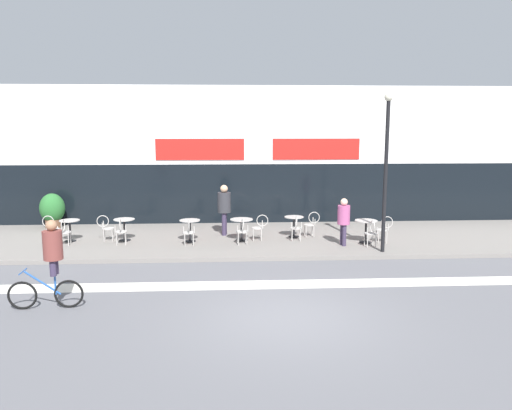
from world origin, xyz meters
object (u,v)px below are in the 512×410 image
object	(u,v)px
bistro_table_2	(190,226)
cafe_chair_1_side	(106,226)
cafe_chair_0_side	(51,227)
cafe_chair_4_side	(311,222)
cafe_chair_3_side	(260,226)
cafe_chair_5_side	(384,227)
planter_pot	(52,210)
bistro_table_1	(124,225)
bistro_table_4	(294,222)
cafe_chair_3_near	(242,230)
cafe_chair_4_near	(296,226)
cafe_chair_5_near	(371,232)
cafe_chair_0_near	(64,230)
cafe_chair_1_near	(121,230)
lamp_post	(386,161)
pedestrian_near_end	(224,205)
pedestrian_far_end	(344,218)
bistro_table_3	(242,225)
bistro_table_0	(70,226)
bistro_table_5	(366,227)
cafe_chair_2_near	(189,231)
cyclist_0	(51,257)

from	to	relation	value
bistro_table_2	cafe_chair_1_side	size ratio (longest dim) A/B	0.83
cafe_chair_0_side	cafe_chair_4_side	world-z (taller)	same
bistro_table_2	cafe_chair_0_side	world-z (taller)	cafe_chair_0_side
cafe_chair_3_side	cafe_chair_4_side	distance (m)	1.94
cafe_chair_5_side	planter_pot	bearing A→B (deg)	-11.99
bistro_table_1	cafe_chair_0_side	world-z (taller)	cafe_chair_0_side
bistro_table_4	cafe_chair_3_near	bearing A→B (deg)	-150.14
cafe_chair_4_near	cafe_chair_5_near	xyz separation A→B (m)	(2.33, -1.00, 0.00)
cafe_chair_0_near	cafe_chair_1_side	xyz separation A→B (m)	(1.22, 0.62, 0.00)
cafe_chair_0_near	cafe_chair_3_near	xyz separation A→B (m)	(5.89, -0.20, 0.00)
cafe_chair_0_near	cafe_chair_1_near	distance (m)	1.85
bistro_table_4	cafe_chair_1_near	bearing A→B (deg)	-171.56
cafe_chair_5_near	lamp_post	size ratio (longest dim) A/B	0.18
bistro_table_1	cafe_chair_5_side	distance (m)	8.91
cafe_chair_4_near	cafe_chair_4_side	xyz separation A→B (m)	(0.63, 0.63, 0.00)
cafe_chair_3_side	cafe_chair_4_near	distance (m)	1.26
cafe_chair_3_near	cafe_chair_1_near	bearing A→B (deg)	80.09
cafe_chair_1_side	cafe_chair_3_near	size ratio (longest dim) A/B	1.00
cafe_chair_5_side	pedestrian_near_end	bearing A→B (deg)	-12.80
lamp_post	cafe_chair_0_side	bearing A→B (deg)	169.61
lamp_post	pedestrian_near_end	size ratio (longest dim) A/B	2.69
lamp_post	bistro_table_1	bearing A→B (deg)	166.69
bistro_table_4	cafe_chair_4_side	distance (m)	0.63
cafe_chair_1_near	pedestrian_near_end	distance (m)	3.73
pedestrian_far_end	bistro_table_3	bearing A→B (deg)	-27.07
bistro_table_0	bistro_table_2	xyz separation A→B (m)	(4.12, -0.27, 0.01)
cafe_chair_3_side	cafe_chair_3_near	bearing A→B (deg)	49.64
bistro_table_5	cafe_chair_2_near	distance (m)	5.97
bistro_table_5	cafe_chair_3_near	xyz separation A→B (m)	(-4.20, -0.07, -0.04)
bistro_table_1	cafe_chair_3_side	size ratio (longest dim) A/B	0.84
cafe_chair_0_side	cyclist_0	xyz separation A→B (m)	(2.14, -6.14, 0.54)
bistro_table_1	bistro_table_5	size ratio (longest dim) A/B	0.98
cafe_chair_1_side	pedestrian_near_end	distance (m)	4.17
cafe_chair_3_near	pedestrian_far_end	xyz separation A→B (m)	(3.34, -0.28, 0.42)
cafe_chair_1_near	cafe_chair_5_side	xyz separation A→B (m)	(8.86, -0.13, 0.00)
bistro_table_5	pedestrian_near_end	world-z (taller)	pedestrian_near_end
cafe_chair_0_near	cafe_chair_5_side	bearing A→B (deg)	-93.62
bistro_table_3	cafe_chair_0_side	world-z (taller)	cafe_chair_0_side
cafe_chair_2_near	cafe_chair_4_near	xyz separation A→B (m)	(3.64, 0.52, 0.00)
cafe_chair_4_near	cafe_chair_5_side	world-z (taller)	same
bistro_table_0	bistro_table_1	world-z (taller)	bistro_table_1
cafe_chair_3_side	bistro_table_3	bearing A→B (deg)	3.96
bistro_table_1	cafe_chair_0_side	distance (m)	2.47
bistro_table_3	cafe_chair_3_near	bearing A→B (deg)	-89.14
bistro_table_4	pedestrian_far_end	distance (m)	2.04
cafe_chair_5_near	pedestrian_near_end	size ratio (longest dim) A/B	0.49
bistro_table_2	cafe_chair_4_near	world-z (taller)	cafe_chair_4_near
cafe_chair_3_side	cafe_chair_4_side	size ratio (longest dim) A/B	1.00
pedestrian_near_end	pedestrian_far_end	bearing A→B (deg)	161.86
bistro_table_3	cafe_chair_0_near	bearing A→B (deg)	-175.83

